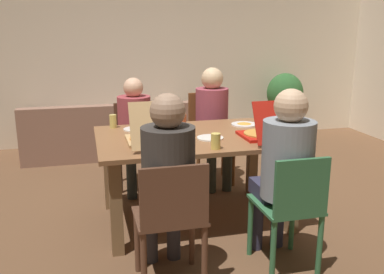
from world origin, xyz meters
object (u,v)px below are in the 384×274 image
at_px(chair_3, 171,218).
at_px(pizza_box_0, 151,137).
at_px(chair_1, 134,139).
at_px(drinking_glass_1, 113,121).
at_px(person_3, 167,173).
at_px(person_0, 213,117).
at_px(person_2, 285,163).
at_px(drinking_glass_0, 182,121).
at_px(potted_plant, 284,101).
at_px(chair_2, 291,207).
at_px(person_1, 135,125).
at_px(chair_0, 209,132).
at_px(plate_2, 210,138).
at_px(pizza_box_1, 264,133).
at_px(dining_table, 195,149).
at_px(plate_0, 135,129).
at_px(couch, 108,135).
at_px(plate_1, 244,124).

distance_m(chair_3, pizza_box_0, 0.86).
bearing_deg(chair_3, chair_1, 90.00).
bearing_deg(drinking_glass_1, person_3, -78.96).
height_order(person_0, person_2, person_2).
relative_size(drinking_glass_0, potted_plant, 0.12).
xyz_separation_m(person_0, chair_2, (0.00, -1.80, -0.25)).
relative_size(person_1, chair_2, 1.35).
bearing_deg(person_2, chair_2, -90.00).
xyz_separation_m(chair_0, plate_2, (-0.32, -1.10, 0.23)).
bearing_deg(drinking_glass_0, pizza_box_1, -45.53).
distance_m(dining_table, chair_3, 1.04).
relative_size(person_0, drinking_glass_0, 10.64).
distance_m(person_3, pizza_box_1, 1.10).
relative_size(chair_2, pizza_box_1, 1.71).
bearing_deg(potted_plant, chair_1, -150.06).
bearing_deg(pizza_box_0, chair_3, -90.13).
bearing_deg(chair_3, person_3, 90.00).
relative_size(chair_0, person_3, 0.76).
bearing_deg(person_2, potted_plant, 63.75).
distance_m(person_1, pizza_box_1, 1.46).
bearing_deg(dining_table, pizza_box_1, -24.58).
bearing_deg(person_0, chair_1, 166.25).
distance_m(plate_2, drinking_glass_0, 0.49).
distance_m(chair_0, person_1, 0.83).
bearing_deg(person_1, drinking_glass_0, -56.30).
xyz_separation_m(pizza_box_1, drinking_glass_1, (-1.17, 0.69, 0.01)).
distance_m(plate_0, drinking_glass_1, 0.22).
bearing_deg(person_2, drinking_glass_1, 129.42).
relative_size(person_1, plate_0, 5.78).
relative_size(person_2, drinking_glass_0, 10.81).
height_order(person_3, pizza_box_1, person_3).
bearing_deg(plate_0, person_1, 82.87).
height_order(plate_0, couch, plate_0).
bearing_deg(chair_1, drinking_glass_0, -62.15).
height_order(chair_1, couch, chair_1).
distance_m(chair_3, person_3, 0.28).
xyz_separation_m(chair_0, chair_3, (-0.81, -1.91, -0.05)).
bearing_deg(pizza_box_1, couch, 114.56).
bearing_deg(chair_3, couch, 93.73).
bearing_deg(chair_3, plate_1, 52.12).
height_order(pizza_box_1, plate_1, pizza_box_1).
relative_size(person_2, couch, 0.59).
bearing_deg(person_3, drinking_glass_0, 72.47).
distance_m(pizza_box_0, plate_0, 0.48).
xyz_separation_m(pizza_box_1, potted_plant, (1.49, 2.66, -0.24)).
distance_m(plate_0, couch, 1.99).
distance_m(person_0, chair_2, 1.81).
xyz_separation_m(chair_1, drinking_glass_1, (-0.25, -0.58, 0.33)).
height_order(chair_1, potted_plant, potted_plant).
bearing_deg(person_3, plate_1, 49.16).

